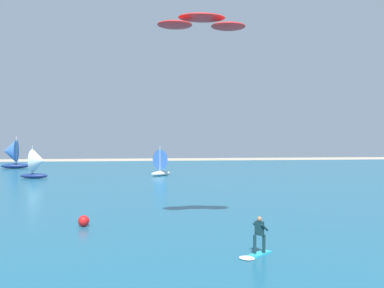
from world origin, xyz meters
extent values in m
cube|color=#1E607F|center=(0.00, 51.32, 0.05)|extent=(160.00, 90.00, 0.10)
cube|color=#26B2CC|center=(3.92, 19.81, 0.12)|extent=(1.35, 1.24, 0.05)
cylinder|color=#143338|center=(3.70, 19.79, 0.55)|extent=(0.14, 0.14, 0.80)
cylinder|color=#143338|center=(4.13, 19.84, 0.55)|extent=(0.14, 0.14, 0.80)
cube|color=#143338|center=(3.92, 19.81, 1.25)|extent=(0.40, 0.42, 0.60)
sphere|color=#9E7051|center=(3.92, 19.81, 1.66)|extent=(0.22, 0.22, 0.22)
cylinder|color=#143338|center=(3.84, 20.03, 1.30)|extent=(0.44, 0.39, 0.39)
cylinder|color=#143338|center=(4.12, 19.70, 1.30)|extent=(0.44, 0.39, 0.39)
ellipsoid|color=white|center=(3.20, 19.20, 0.14)|extent=(0.91, 0.92, 0.08)
ellipsoid|color=red|center=(2.04, 24.57, 11.82)|extent=(2.63, 1.60, 0.30)
ellipsoid|color=red|center=(0.57, 24.59, 11.39)|extent=(1.93, 1.59, 0.30)
ellipsoid|color=red|center=(3.52, 24.55, 11.39)|extent=(1.93, 1.59, 0.30)
ellipsoid|color=navy|center=(-23.02, 75.17, 0.54)|extent=(4.78, 1.93, 0.88)
cylinder|color=silver|center=(-22.80, 75.19, 3.31)|extent=(0.15, 0.15, 4.67)
cone|color=#3F72CC|center=(-23.82, 75.12, 3.08)|extent=(2.32, 4.06, 3.93)
ellipsoid|color=navy|center=(-15.13, 56.58, 0.43)|extent=(3.66, 1.64, 0.66)
cylinder|color=silver|center=(-15.30, 56.60, 2.54)|extent=(0.11, 0.11, 3.54)
cone|color=white|center=(-14.53, 56.50, 2.36)|extent=(1.90, 3.14, 2.98)
ellipsoid|color=white|center=(1.26, 58.22, 0.42)|extent=(3.34, 3.20, 0.65)
cylinder|color=silver|center=(1.14, 58.12, 2.47)|extent=(0.11, 0.11, 3.44)
cone|color=#3F72CC|center=(1.70, 58.62, 2.29)|extent=(3.06, 3.15, 2.89)
sphere|color=red|center=(-4.59, 26.53, 0.42)|extent=(0.64, 0.64, 0.64)
camera|label=1|loc=(-1.15, 2.58, 5.18)|focal=37.84mm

